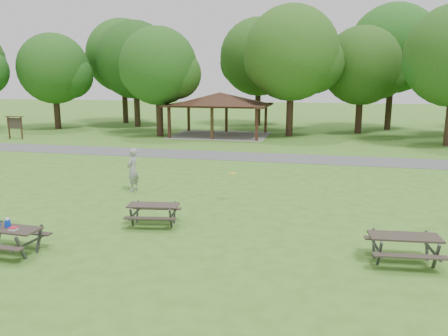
% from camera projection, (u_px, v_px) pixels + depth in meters
% --- Properties ---
extents(ground, '(160.00, 160.00, 0.00)m').
position_uv_depth(ground, '(169.00, 228.00, 14.72)').
color(ground, '#3D7220').
rests_on(ground, ground).
extents(asphalt_path, '(120.00, 3.20, 0.02)m').
position_uv_depth(asphalt_path, '(244.00, 156.00, 28.08)').
color(asphalt_path, '#4E4E51').
rests_on(asphalt_path, ground).
extents(pavilion, '(8.60, 7.01, 3.76)m').
position_uv_depth(pavilion, '(220.00, 100.00, 37.89)').
color(pavilion, black).
rests_on(pavilion, ground).
extents(notice_board, '(1.60, 0.30, 1.88)m').
position_uv_depth(notice_board, '(15.00, 123.00, 36.04)').
color(notice_board, '#311E12').
rests_on(notice_board, ground).
extents(tree_row_b, '(7.14, 6.80, 9.28)m').
position_uv_depth(tree_row_b, '(55.00, 71.00, 42.55)').
color(tree_row_b, black).
rests_on(tree_row_b, ground).
extents(tree_row_c, '(8.19, 7.80, 10.67)m').
position_uv_depth(tree_row_c, '(136.00, 62.00, 44.17)').
color(tree_row_c, black).
rests_on(tree_row_c, ground).
extents(tree_row_d, '(6.93, 6.60, 9.27)m').
position_uv_depth(tree_row_d, '(159.00, 68.00, 37.02)').
color(tree_row_d, black).
rests_on(tree_row_d, ground).
extents(tree_row_e, '(8.40, 8.00, 11.02)m').
position_uv_depth(tree_row_e, '(293.00, 56.00, 36.78)').
color(tree_row_e, black).
rests_on(tree_row_e, ground).
extents(tree_row_f, '(7.35, 7.00, 9.55)m').
position_uv_depth(tree_row_f, '(363.00, 68.00, 38.99)').
color(tree_row_f, black).
rests_on(tree_row_f, ground).
extents(tree_deep_a, '(8.40, 8.00, 11.38)m').
position_uv_depth(tree_deep_a, '(124.00, 58.00, 48.05)').
color(tree_deep_a, black).
rests_on(tree_deep_a, ground).
extents(tree_deep_b, '(8.40, 8.00, 11.13)m').
position_uv_depth(tree_deep_b, '(260.00, 59.00, 45.27)').
color(tree_deep_b, black).
rests_on(tree_deep_b, ground).
extents(tree_deep_c, '(8.82, 8.40, 11.90)m').
position_uv_depth(tree_deep_c, '(394.00, 51.00, 41.35)').
color(tree_deep_c, black).
rests_on(tree_deep_c, ground).
extents(picnic_table_near, '(1.88, 1.54, 1.26)m').
position_uv_depth(picnic_table_near, '(2.00, 229.00, 12.44)').
color(picnic_table_near, '#2D2520').
rests_on(picnic_table_near, ground).
extents(picnic_table_middle, '(1.91, 1.63, 0.75)m').
position_uv_depth(picnic_table_middle, '(153.00, 209.00, 14.90)').
color(picnic_table_middle, '#302723').
rests_on(picnic_table_middle, ground).
extents(picnic_table_far, '(1.99, 1.66, 0.81)m').
position_uv_depth(picnic_table_far, '(404.00, 242.00, 11.79)').
color(picnic_table_far, '#2D2620').
rests_on(picnic_table_far, ground).
extents(frisbee_in_flight, '(0.31, 0.31, 0.02)m').
position_uv_depth(frisbee_in_flight, '(233.00, 173.00, 17.57)').
color(frisbee_in_flight, yellow).
rests_on(frisbee_in_flight, ground).
extents(frisbee_thrower, '(0.49, 0.72, 1.91)m').
position_uv_depth(frisbee_thrower, '(133.00, 170.00, 19.41)').
color(frisbee_thrower, '#939395').
rests_on(frisbee_thrower, ground).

